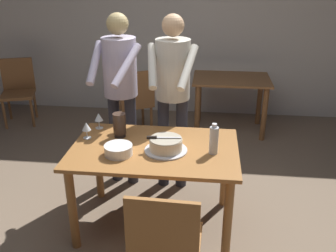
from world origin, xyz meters
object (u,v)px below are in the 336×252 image
wine_glass_far (86,127)px  cake_on_platter (166,145)px  wine_glass_near (99,117)px  cake_knife (157,138)px  hurricane_lamp (119,125)px  plate_stack (118,150)px  background_chair_1 (18,89)px  main_dining_table (155,161)px  background_table (231,90)px  person_cutting_cake (173,85)px  chair_near_side (165,243)px  water_bottle (214,140)px  person_standing_beside (120,83)px  background_chair_0 (135,100)px

wine_glass_far → cake_on_platter: bearing=-13.1°
wine_glass_near → wine_glass_far: size_ratio=1.00×
cake_knife → hurricane_lamp: (-0.35, 0.23, -0.01)m
cake_on_platter → plate_stack: 0.37m
wine_glass_far → hurricane_lamp: size_ratio=0.69×
wine_glass_near → background_chair_1: size_ratio=0.16×
wine_glass_near → cake_on_platter: bearing=-30.3°
main_dining_table → background_table: bearing=71.7°
background_table → hurricane_lamp: bearing=-117.7°
cake_knife → hurricane_lamp: size_ratio=1.29×
hurricane_lamp → background_chair_1: bearing=134.9°
background_chair_1 → wine_glass_near: bearing=-46.3°
main_dining_table → background_table: size_ratio=1.35×
wine_glass_near → background_table: wine_glass_near is taller
person_cutting_cake → background_table: person_cutting_cake is taller
plate_stack → background_table: size_ratio=0.22×
hurricane_lamp → chair_near_side: hurricane_lamp is taller
water_bottle → person_standing_beside: (-0.90, 0.72, 0.21)m
cake_on_platter → wine_glass_near: (-0.65, 0.38, 0.05)m
person_cutting_cake → person_standing_beside: size_ratio=1.00×
chair_near_side → person_standing_beside: bearing=112.3°
main_dining_table → plate_stack: 0.34m
plate_stack → person_standing_beside: bearing=101.3°
wine_glass_near → background_table: (1.26, 1.81, -0.28)m
person_cutting_cake → plate_stack: bearing=-113.0°
background_table → main_dining_table: bearing=-108.3°
cake_knife → wine_glass_far: 0.64m
background_table → plate_stack: bearing=-112.8°
background_chair_0 → water_bottle: bearing=-62.1°
cake_on_platter → wine_glass_near: bearing=149.7°
cake_on_platter → background_chair_0: size_ratio=0.38×
cake_knife → person_cutting_cake: person_cutting_cake is taller
person_standing_beside → wine_glass_near: bearing=-110.0°
water_bottle → background_chair_1: size_ratio=0.28×
main_dining_table → hurricane_lamp: size_ratio=6.41×
cake_knife → person_cutting_cake: 0.74m
chair_near_side → background_table: chair_near_side is taller
cake_on_platter → water_bottle: (0.37, 0.00, 0.06)m
cake_on_platter → background_table: cake_on_platter is taller
water_bottle → person_cutting_cake: 0.82m
person_cutting_cake → background_table: bearing=67.2°
wine_glass_far → person_standing_beside: (0.17, 0.57, 0.22)m
chair_near_side → background_table: bearing=80.0°
wine_glass_near → hurricane_lamp: size_ratio=0.69×
wine_glass_near → person_standing_beside: person_standing_beside is taller
plate_stack → water_bottle: size_ratio=0.88×
cake_on_platter → person_standing_beside: 0.94m
cake_on_platter → person_cutting_cake: person_cutting_cake is taller
water_bottle → background_table: (0.24, 2.19, -0.29)m
cake_knife → background_chair_1: 3.19m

